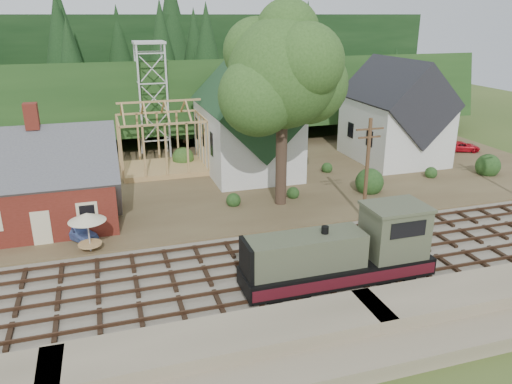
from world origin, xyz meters
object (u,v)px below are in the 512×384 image
object	(u,v)px
locomotive	(345,254)
car_blue	(78,231)
patio_set	(87,219)
car_red	(462,147)

from	to	relation	value
locomotive	car_blue	xyz separation A→B (m)	(-14.94, 10.70, -1.16)
locomotive	patio_set	size ratio (longest dim) A/B	4.17
locomotive	car_blue	distance (m)	18.41
locomotive	car_blue	bearing A→B (deg)	144.39
car_blue	locomotive	bearing A→B (deg)	-72.35
car_blue	car_red	bearing A→B (deg)	-20.87
car_red	patio_set	xyz separation A→B (m)	(-40.36, -13.89, 1.74)
car_red	locomotive	bearing A→B (deg)	151.89
patio_set	car_red	bearing A→B (deg)	18.99
locomotive	car_red	world-z (taller)	locomotive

